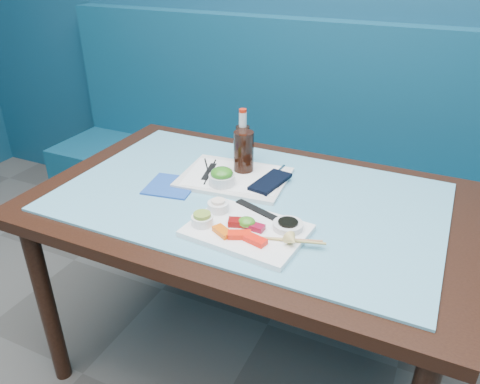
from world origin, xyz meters
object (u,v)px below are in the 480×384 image
at_px(booth_bench, 316,190).
at_px(serving_tray, 234,178).
at_px(cola_bottle_body, 243,145).
at_px(seaweed_bowl, 222,180).
at_px(sashimi_plate, 247,231).
at_px(blue_napkin, 171,186).
at_px(dining_table, 249,219).
at_px(cola_glass, 244,152).

relative_size(booth_bench, serving_tray, 8.28).
bearing_deg(booth_bench, cola_bottle_body, -101.71).
bearing_deg(serving_tray, cola_bottle_body, 97.74).
relative_size(serving_tray, seaweed_bowl, 4.10).
xyz_separation_m(booth_bench, sashimi_plate, (0.09, -1.05, 0.39)).
distance_m(seaweed_bowl, blue_napkin, 0.18).
relative_size(dining_table, blue_napkin, 8.83).
bearing_deg(sashimi_plate, blue_napkin, 161.92).
bearing_deg(cola_glass, serving_tray, -100.30).
height_order(cola_glass, cola_bottle_body, cola_glass).
height_order(dining_table, cola_glass, cola_glass).
distance_m(booth_bench, cola_glass, 0.85).
distance_m(sashimi_plate, cola_bottle_body, 0.49).
distance_m(dining_table, seaweed_bowl, 0.16).
bearing_deg(serving_tray, sashimi_plate, -63.74).
distance_m(booth_bench, seaweed_bowl, 0.93).
distance_m(sashimi_plate, seaweed_bowl, 0.29).
relative_size(dining_table, seaweed_bowl, 15.85).
distance_m(booth_bench, dining_table, 0.89).
xyz_separation_m(cola_glass, blue_napkin, (-0.18, -0.20, -0.08)).
height_order(booth_bench, cola_glass, booth_bench).
bearing_deg(seaweed_bowl, serving_tray, 82.41).
xyz_separation_m(cola_bottle_body, blue_napkin, (-0.14, -0.28, -0.07)).
bearing_deg(cola_bottle_body, booth_bench, 78.29).
relative_size(sashimi_plate, blue_napkin, 2.06).
bearing_deg(cola_glass, seaweed_bowl, -98.75).
bearing_deg(sashimi_plate, dining_table, 117.87).
distance_m(serving_tray, seaweed_bowl, 0.08).
bearing_deg(dining_table, cola_bottle_body, 119.66).
distance_m(booth_bench, sashimi_plate, 1.12).
bearing_deg(cola_glass, cola_bottle_body, 117.00).
xyz_separation_m(sashimi_plate, serving_tray, (-0.18, 0.29, -0.00)).
xyz_separation_m(booth_bench, blue_napkin, (-0.27, -0.90, 0.39)).
distance_m(dining_table, cola_glass, 0.24).
bearing_deg(booth_bench, sashimi_plate, -85.28).
distance_m(booth_bench, cola_bottle_body, 0.78).
bearing_deg(cola_glass, booth_bench, 83.08).
xyz_separation_m(booth_bench, cola_glass, (-0.08, -0.70, 0.47)).
xyz_separation_m(booth_bench, cola_bottle_body, (-0.13, -0.62, 0.46)).
height_order(serving_tray, seaweed_bowl, seaweed_bowl).
distance_m(cola_glass, cola_bottle_body, 0.10).
bearing_deg(seaweed_bowl, sashimi_plate, -48.69).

